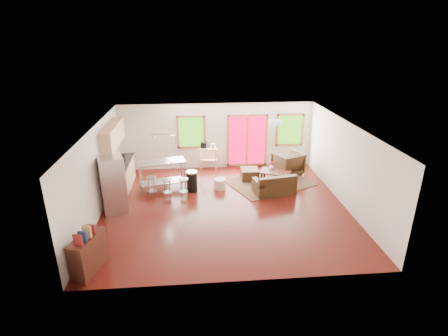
{
  "coord_description": "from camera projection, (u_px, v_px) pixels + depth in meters",
  "views": [
    {
      "loc": [
        -0.88,
        -9.7,
        5.12
      ],
      "look_at": [
        0.0,
        0.3,
        1.2
      ],
      "focal_mm": 28.0,
      "sensor_mm": 36.0,
      "label": 1
    }
  ],
  "objects": [
    {
      "name": "loveseat",
      "position": [
        274.0,
        186.0,
        11.75
      ],
      "size": [
        1.44,
        0.98,
        0.71
      ],
      "rotation": [
        0.0,
        0.0,
        0.18
      ],
      "color": "black",
      "rests_on": "floor"
    },
    {
      "name": "back_wall",
      "position": [
        217.0,
        136.0,
        13.71
      ],
      "size": [
        7.5,
        0.02,
        2.6
      ],
      "primitive_type": "cube",
      "color": "silver",
      "rests_on": "ground"
    },
    {
      "name": "bar_stool_c",
      "position": [
        184.0,
        183.0,
        11.44
      ],
      "size": [
        0.38,
        0.38,
        0.65
      ],
      "rotation": [
        0.0,
        0.0,
        0.26
      ],
      "color": "#B7BABC",
      "rests_on": "floor"
    },
    {
      "name": "right_wall",
      "position": [
        346.0,
        165.0,
        10.76
      ],
      "size": [
        0.02,
        7.0,
        2.6
      ],
      "primitive_type": "cube",
      "color": "silver",
      "rests_on": "ground"
    },
    {
      "name": "front_wall",
      "position": [
        240.0,
        230.0,
        7.2
      ],
      "size": [
        7.5,
        0.02,
        2.6
      ],
      "primitive_type": "cube",
      "color": "silver",
      "rests_on": "ground"
    },
    {
      "name": "bookshelf",
      "position": [
        88.0,
        253.0,
        7.86
      ],
      "size": [
        0.67,
        1.07,
        1.18
      ],
      "rotation": [
        0.0,
        0.0,
        -0.31
      ],
      "color": "#3A1911",
      "rests_on": "floor"
    },
    {
      "name": "left_wall",
      "position": [
        96.0,
        173.0,
        10.15
      ],
      "size": [
        0.02,
        7.0,
        2.6
      ],
      "primitive_type": "cube",
      "color": "silver",
      "rests_on": "ground"
    },
    {
      "name": "coffee_table",
      "position": [
        275.0,
        173.0,
        12.62
      ],
      "size": [
        1.24,
        1.03,
        0.43
      ],
      "rotation": [
        0.0,
        0.0,
        -0.43
      ],
      "color": "#3A1911",
      "rests_on": "floor"
    },
    {
      "name": "vase",
      "position": [
        272.0,
        166.0,
        12.81
      ],
      "size": [
        0.24,
        0.24,
        0.32
      ],
      "rotation": [
        0.0,
        0.0,
        0.35
      ],
      "color": "silver",
      "rests_on": "coffee_table"
    },
    {
      "name": "ottoman",
      "position": [
        250.0,
        174.0,
        12.89
      ],
      "size": [
        0.63,
        0.63,
        0.42
      ],
      "primitive_type": "cube",
      "rotation": [
        0.0,
        0.0,
        -0.01
      ],
      "color": "black",
      "rests_on": "floor"
    },
    {
      "name": "pouf",
      "position": [
        220.0,
        184.0,
        12.16
      ],
      "size": [
        0.45,
        0.45,
        0.36
      ],
      "primitive_type": "cylinder",
      "rotation": [
        0.0,
        0.0,
        0.1
      ],
      "color": "silver",
      "rests_on": "floor"
    },
    {
      "name": "ceiling",
      "position": [
        225.0,
        126.0,
        9.98
      ],
      "size": [
        7.5,
        7.0,
        0.02
      ],
      "primitive_type": "cube",
      "color": "white",
      "rests_on": "ground"
    },
    {
      "name": "floor",
      "position": [
        225.0,
        207.0,
        10.93
      ],
      "size": [
        7.5,
        7.0,
        0.02
      ],
      "primitive_type": "cube",
      "color": "#3A0D0A",
      "rests_on": "ground"
    },
    {
      "name": "island",
      "position": [
        162.0,
        170.0,
        11.96
      ],
      "size": [
        1.72,
        1.02,
        1.02
      ],
      "rotation": [
        0.0,
        0.0,
        0.25
      ],
      "color": "#B7BABC",
      "rests_on": "floor"
    },
    {
      "name": "window_left",
      "position": [
        191.0,
        132.0,
        13.51
      ],
      "size": [
        1.1,
        0.05,
        1.3
      ],
      "color": "#265D0D",
      "rests_on": "back_wall"
    },
    {
      "name": "armchair",
      "position": [
        287.0,
        162.0,
        13.28
      ],
      "size": [
        1.24,
        1.21,
        0.98
      ],
      "primitive_type": "imported",
      "rotation": [
        0.0,
        0.0,
        3.56
      ],
      "color": "black",
      "rests_on": "floor"
    },
    {
      "name": "cabinets",
      "position": [
        119.0,
        164.0,
        11.89
      ],
      "size": [
        0.64,
        2.24,
        2.3
      ],
      "color": "tan",
      "rests_on": "floor"
    },
    {
      "name": "pendant_light",
      "position": [
        163.0,
        137.0,
        11.48
      ],
      "size": [
        0.8,
        0.18,
        0.79
      ],
      "color": "gray",
      "rests_on": "ceiling"
    },
    {
      "name": "french_doors",
      "position": [
        247.0,
        141.0,
        13.84
      ],
      "size": [
        1.6,
        0.05,
        2.1
      ],
      "color": "#C1002A",
      "rests_on": "back_wall"
    },
    {
      "name": "ceiling_flush",
      "position": [
        275.0,
        122.0,
        10.7
      ],
      "size": [
        0.35,
        0.35,
        0.12
      ],
      "primitive_type": "cube",
      "color": "white",
      "rests_on": "ceiling"
    },
    {
      "name": "bar_stool_b",
      "position": [
        167.0,
        184.0,
        11.39
      ],
      "size": [
        0.31,
        0.31,
        0.65
      ],
      "rotation": [
        0.0,
        0.0,
        -0.01
      ],
      "color": "#B7BABC",
      "rests_on": "floor"
    },
    {
      "name": "window_right",
      "position": [
        290.0,
        130.0,
        13.83
      ],
      "size": [
        1.1,
        0.05,
        1.3
      ],
      "color": "#265D0D",
      "rests_on": "back_wall"
    },
    {
      "name": "kitchen_cart",
      "position": [
        208.0,
        151.0,
        13.74
      ],
      "size": [
        0.8,
        0.6,
        1.1
      ],
      "rotation": [
        0.0,
        0.0,
        -0.2
      ],
      "color": "tan",
      "rests_on": "floor"
    },
    {
      "name": "bar_stool_a",
      "position": [
        151.0,
        182.0,
        11.43
      ],
      "size": [
        0.36,
        0.36,
        0.71
      ],
      "rotation": [
        0.0,
        0.0,
        0.07
      ],
      "color": "#B7BABC",
      "rests_on": "floor"
    },
    {
      "name": "trash_can",
      "position": [
        192.0,
        181.0,
        11.93
      ],
      "size": [
        0.46,
        0.46,
        0.72
      ],
      "rotation": [
        0.0,
        0.0,
        0.21
      ],
      "color": "black",
      "rests_on": "floor"
    },
    {
      "name": "rug",
      "position": [
        268.0,
        182.0,
        12.75
      ],
      "size": [
        3.42,
        3.08,
        0.03
      ],
      "primitive_type": "cube",
      "rotation": [
        0.0,
        0.0,
        0.4
      ],
      "color": "#4A5D39",
      "rests_on": "floor"
    },
    {
      "name": "cup",
      "position": [
        172.0,
        164.0,
        11.63
      ],
      "size": [
        0.14,
        0.11,
        0.13
      ],
      "primitive_type": "imported",
      "rotation": [
        0.0,
        0.0,
        0.12
      ],
      "color": "white",
      "rests_on": "island"
    },
    {
      "name": "refrigerator",
      "position": [
        113.0,
        185.0,
        10.42
      ],
      "size": [
        0.87,
        0.86,
        1.73
      ],
      "rotation": [
        0.0,
        0.0,
        0.33
      ],
      "color": "#B7BABC",
      "rests_on": "floor"
    }
  ]
}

